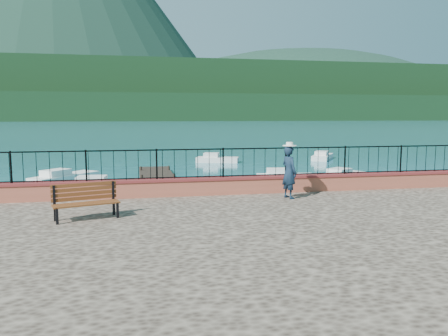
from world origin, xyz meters
name	(u,v)px	position (x,y,z in m)	size (l,w,h in m)	color
ground	(262,264)	(0.00, 0.00, 0.00)	(2000.00, 2000.00, 0.00)	#19596B
parapet	(232,185)	(0.00, 3.70, 1.49)	(28.00, 0.46, 0.58)	#A5513B
railing	(232,163)	(0.00, 3.70, 2.25)	(27.00, 0.05, 0.95)	black
dock	(160,187)	(-2.00, 12.00, 0.15)	(2.00, 16.00, 0.30)	#2D231C
far_forest	(140,108)	(0.00, 300.00, 9.00)	(900.00, 60.00, 18.00)	black
foothills	(139,93)	(0.00, 360.00, 22.00)	(900.00, 120.00, 44.00)	black
companion_hill	(301,118)	(220.00, 560.00, 0.00)	(448.00, 384.00, 180.00)	#142D23
park_bench	(86,209)	(-4.42, 0.89, 1.48)	(1.72, 0.98, 0.91)	black
person	(289,172)	(1.62, 2.58, 2.04)	(0.61, 0.40, 1.68)	#112234
hat	(290,144)	(1.62, 2.58, 2.94)	(0.44, 0.44, 0.12)	white
boat_0	(104,183)	(-4.81, 12.25, 0.40)	(4.07, 1.30, 0.80)	silver
boat_1	(286,175)	(5.37, 13.40, 0.40)	(3.32, 1.30, 0.80)	silver
boat_2	(344,174)	(8.87, 13.11, 0.40)	(3.55, 1.30, 0.80)	silver
boat_3	(65,175)	(-7.27, 15.97, 0.40)	(4.25, 1.30, 0.80)	white
boat_4	(217,157)	(3.36, 24.52, 0.40)	(3.40, 1.30, 0.80)	silver
boat_5	(323,155)	(12.82, 25.03, 0.40)	(3.83, 1.30, 0.80)	silver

